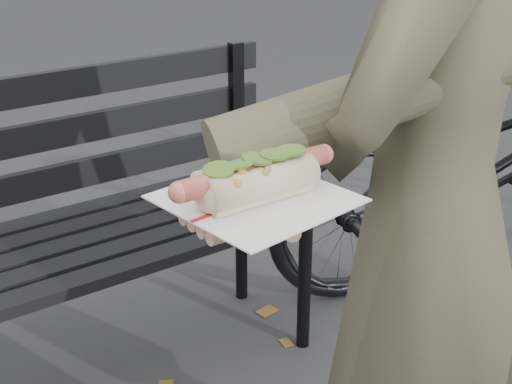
% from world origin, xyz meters
% --- Properties ---
extents(park_bench, '(1.50, 0.44, 0.88)m').
position_xyz_m(park_bench, '(0.05, 1.02, 0.52)').
color(park_bench, black).
rests_on(park_bench, ground).
extents(bicycle, '(1.81, 1.04, 0.90)m').
position_xyz_m(bicycle, '(1.58, 0.77, 0.45)').
color(bicycle, black).
rests_on(bicycle, ground).
extents(person, '(0.67, 0.54, 1.60)m').
position_xyz_m(person, '(0.42, 0.07, 0.80)').
color(person, '#4B4532').
rests_on(person, ground).
extents(held_hotdog, '(0.64, 0.31, 0.20)m').
position_xyz_m(held_hotdog, '(0.20, 0.04, 1.03)').
color(held_hotdog, '#4B4532').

